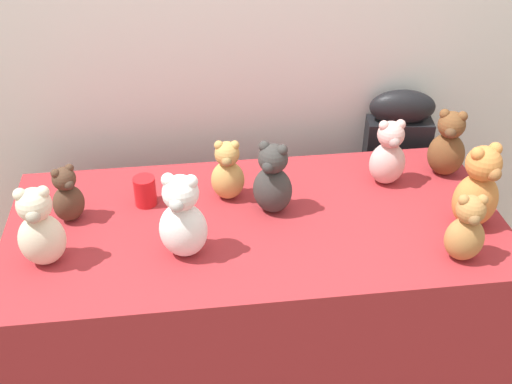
{
  "coord_description": "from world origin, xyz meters",
  "views": [
    {
      "loc": [
        -0.22,
        -1.53,
        2.1
      ],
      "look_at": [
        0.0,
        0.25,
        0.89
      ],
      "focal_mm": 44.36,
      "sensor_mm": 36.0,
      "label": 1
    }
  ],
  "objects": [
    {
      "name": "teddy_bear_snow",
      "position": [
        -0.25,
        0.1,
        0.91
      ],
      "size": [
        0.19,
        0.17,
        0.31
      ],
      "rotation": [
        0.0,
        0.0,
        -0.26
      ],
      "color": "white",
      "rests_on": "display_table"
    },
    {
      "name": "teddy_bear_cream",
      "position": [
        -0.7,
        0.11,
        0.9
      ],
      "size": [
        0.16,
        0.14,
        0.29
      ],
      "rotation": [
        0.0,
        0.0,
        0.07
      ],
      "color": "beige",
      "rests_on": "display_table"
    },
    {
      "name": "teddy_bear_chestnut",
      "position": [
        0.77,
        0.47,
        0.9
      ],
      "size": [
        0.18,
        0.17,
        0.27
      ],
      "rotation": [
        0.0,
        0.0,
        -0.44
      ],
      "color": "brown",
      "rests_on": "display_table"
    },
    {
      "name": "instrument_case",
      "position": [
        0.7,
        0.8,
        0.49
      ],
      "size": [
        0.29,
        0.16,
        0.98
      ],
      "rotation": [
        0.0,
        0.0,
        -0.14
      ],
      "color": "black",
      "rests_on": "ground_plane"
    },
    {
      "name": "teddy_bear_cocoa",
      "position": [
        -0.65,
        0.34,
        0.87
      ],
      "size": [
        0.14,
        0.14,
        0.22
      ],
      "rotation": [
        0.0,
        0.0,
        0.58
      ],
      "color": "#4C3323",
      "rests_on": "display_table"
    },
    {
      "name": "wall_back",
      "position": [
        0.0,
        0.92,
        1.3
      ],
      "size": [
        7.0,
        0.08,
        2.6
      ],
      "primitive_type": "cube",
      "color": "white",
      "rests_on": "ground_plane"
    },
    {
      "name": "teddy_bear_caramel",
      "position": [
        0.64,
        -0.04,
        0.88
      ],
      "size": [
        0.14,
        0.12,
        0.25
      ],
      "rotation": [
        0.0,
        0.0,
        -0.12
      ],
      "color": "#B27A42",
      "rests_on": "display_table"
    },
    {
      "name": "display_table",
      "position": [
        0.0,
        0.25,
        0.38
      ],
      "size": [
        1.75,
        0.83,
        0.77
      ],
      "primitive_type": "cube",
      "color": "maroon",
      "rests_on": "ground_plane"
    },
    {
      "name": "teddy_bear_honey",
      "position": [
        -0.08,
        0.41,
        0.88
      ],
      "size": [
        0.13,
        0.12,
        0.24
      ],
      "rotation": [
        0.0,
        0.0,
        -0.12
      ],
      "color": "tan",
      "rests_on": "display_table"
    },
    {
      "name": "teddy_bear_blush",
      "position": [
        0.52,
        0.43,
        0.89
      ],
      "size": [
        0.14,
        0.12,
        0.27
      ],
      "rotation": [
        0.0,
        0.0,
        0.01
      ],
      "color": "beige",
      "rests_on": "display_table"
    },
    {
      "name": "teddy_bear_ginger",
      "position": [
        0.74,
        0.14,
        0.92
      ],
      "size": [
        0.19,
        0.18,
        0.32
      ],
      "rotation": [
        0.0,
        0.0,
        0.3
      ],
      "color": "#D17F3D",
      "rests_on": "display_table"
    },
    {
      "name": "party_cup_red",
      "position": [
        -0.39,
        0.4,
        0.82
      ],
      "size": [
        0.08,
        0.08,
        0.11
      ],
      "primitive_type": "cylinder",
      "color": "red",
      "rests_on": "display_table"
    },
    {
      "name": "teddy_bear_charcoal",
      "position": [
        0.07,
        0.3,
        0.9
      ],
      "size": [
        0.18,
        0.17,
        0.28
      ],
      "rotation": [
        0.0,
        0.0,
        -0.52
      ],
      "color": "#383533",
      "rests_on": "display_table"
    }
  ]
}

